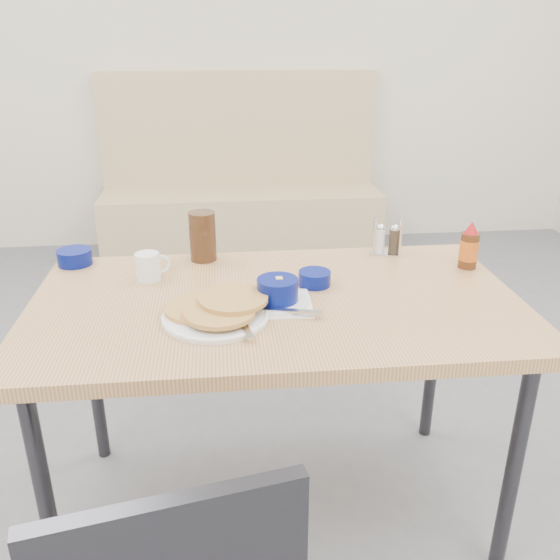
{
  "coord_description": "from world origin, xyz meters",
  "views": [
    {
      "loc": [
        -0.15,
        -1.29,
        1.47
      ],
      "look_at": [
        0.01,
        0.25,
        0.82
      ],
      "focal_mm": 38.0,
      "sensor_mm": 36.0,
      "label": 1
    }
  ],
  "objects": [
    {
      "name": "pancake_plate",
      "position": [
        -0.17,
        0.14,
        0.78
      ],
      "size": [
        0.29,
        0.29,
        0.05
      ],
      "rotation": [
        0.0,
        0.0,
        -0.13
      ],
      "color": "white",
      "rests_on": "dining_table"
    },
    {
      "name": "syrup_bottle",
      "position": [
        0.64,
        0.43,
        0.83
      ],
      "size": [
        0.06,
        0.06,
        0.16
      ],
      "rotation": [
        0.0,
        0.0,
        -0.16
      ],
      "color": "#47230F",
      "rests_on": "dining_table"
    },
    {
      "name": "booth_bench",
      "position": [
        0.0,
        2.78,
        0.35
      ],
      "size": [
        1.9,
        0.56,
        1.22
      ],
      "color": "tan",
      "rests_on": "ground"
    },
    {
      "name": "butter_bowl",
      "position": [
        0.12,
        0.34,
        0.78
      ],
      "size": [
        0.1,
        0.1,
        0.04
      ],
      "rotation": [
        0.0,
        0.0,
        0.39
      ],
      "color": "#040F62",
      "rests_on": "dining_table"
    },
    {
      "name": "wall_back",
      "position": [
        0.0,
        2.97,
        1.4
      ],
      "size": [
        5.0,
        0.06,
        2.8
      ],
      "primitive_type": "cube",
      "color": "beige",
      "rests_on": "ground"
    },
    {
      "name": "condiment_caddy",
      "position": [
        0.41,
        0.58,
        0.8
      ],
      "size": [
        0.12,
        0.08,
        0.13
      ],
      "rotation": [
        0.0,
        0.0,
        -0.25
      ],
      "color": "silver",
      "rests_on": "dining_table"
    },
    {
      "name": "dining_table",
      "position": [
        0.0,
        0.25,
        0.7
      ],
      "size": [
        1.4,
        0.8,
        0.76
      ],
      "color": "tan",
      "rests_on": "ground"
    },
    {
      "name": "creamer_bowl",
      "position": [
        -0.63,
        0.59,
        0.78
      ],
      "size": [
        0.11,
        0.11,
        0.05
      ],
      "rotation": [
        0.0,
        0.0,
        -0.07
      ],
      "color": "#040F62",
      "rests_on": "dining_table"
    },
    {
      "name": "coffee_mug",
      "position": [
        -0.37,
        0.44,
        0.8
      ],
      "size": [
        0.11,
        0.07,
        0.08
      ],
      "rotation": [
        0.0,
        0.0,
        0.34
      ],
      "color": "white",
      "rests_on": "dining_table"
    },
    {
      "name": "grits_setting",
      "position": [
        -0.0,
        0.21,
        0.79
      ],
      "size": [
        0.21,
        0.21,
        0.08
      ],
      "rotation": [
        0.0,
        0.0,
        -0.03
      ],
      "color": "white",
      "rests_on": "dining_table"
    },
    {
      "name": "amber_tumbler",
      "position": [
        -0.21,
        0.59,
        0.84
      ],
      "size": [
        0.1,
        0.1,
        0.16
      ],
      "primitive_type": "cylinder",
      "rotation": [
        0.0,
        0.0,
        -0.17
      ],
      "color": "#3B2312",
      "rests_on": "dining_table"
    }
  ]
}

